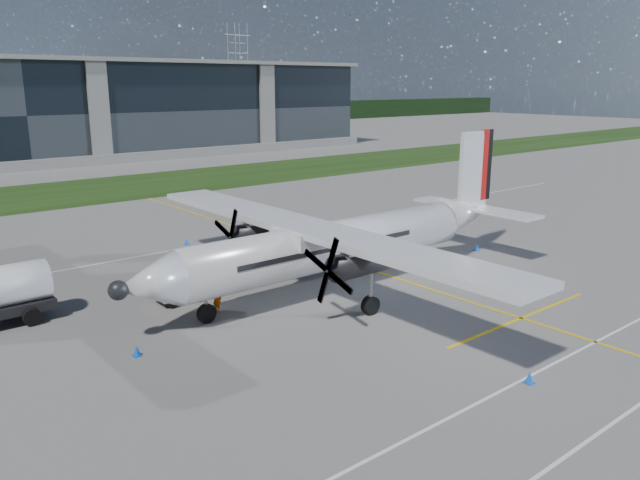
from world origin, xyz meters
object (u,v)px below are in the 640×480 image
safety_cone_stbdwing (187,242)px  turboprop_aircraft (344,215)px  pylon_east (238,73)px  safety_cone_portwing (529,378)px  ground_crew_person (217,294)px  safety_cone_tail (477,247)px  safety_cone_nose_port (137,351)px  baggage_tug (180,287)px

safety_cone_stbdwing → turboprop_aircraft: bearing=-80.0°
pylon_east → safety_cone_portwing: bearing=-118.8°
safety_cone_stbdwing → safety_cone_portwing: bearing=-89.9°
pylon_east → safety_cone_portwing: (-88.11, -160.33, -14.75)m
pylon_east → safety_cone_stbdwing: bearing=-123.9°
ground_crew_person → safety_cone_tail: bearing=-97.3°
safety_cone_tail → safety_cone_nose_port: bearing=-177.0°
baggage_tug → safety_cone_tail: bearing=-10.2°
pylon_east → safety_cone_tail: size_ratio=60.00×
safety_cone_stbdwing → baggage_tug: bearing=-119.4°
ground_crew_person → safety_cone_portwing: size_ratio=3.85×
safety_cone_stbdwing → safety_cone_nose_port: same height
safety_cone_tail → safety_cone_portwing: size_ratio=1.00×
safety_cone_portwing → ground_crew_person: bearing=110.0°
ground_crew_person → safety_cone_nose_port: (-5.67, -2.57, -0.71)m
safety_cone_stbdwing → safety_cone_nose_port: (-11.16, -16.42, 0.00)m
turboprop_aircraft → safety_cone_portwing: 15.04m
turboprop_aircraft → safety_cone_stbdwing: (-2.62, 14.88, -4.11)m
baggage_tug → safety_cone_portwing: baggage_tug is taller
turboprop_aircraft → safety_cone_portwing: turboprop_aircraft is taller
pylon_east → baggage_tug: (-94.43, -142.31, -14.17)m
safety_cone_tail → safety_cone_nose_port: 26.71m
pylon_east → safety_cone_tail: 163.95m
safety_cone_tail → safety_cone_stbdwing: bearing=135.9°
turboprop_aircraft → safety_cone_stbdwing: bearing=100.0°
baggage_tug → safety_cone_tail: (21.77, -3.93, -0.58)m
safety_cone_tail → safety_cone_stbdwing: 21.60m
safety_cone_portwing → safety_cone_nose_port: bearing=131.5°
ground_crew_person → safety_cone_stbdwing: size_ratio=3.85×
safety_cone_stbdwing → safety_cone_nose_port: 19.85m
pylon_east → turboprop_aircraft: (-85.56, -146.09, -10.64)m
baggage_tug → pylon_east: bearing=56.4°
pylon_east → safety_cone_tail: bearing=-116.4°
ground_crew_person → safety_cone_stbdwing: ground_crew_person is taller
pylon_east → safety_cone_nose_port: (-99.34, -147.63, -14.75)m
ground_crew_person → safety_cone_portwing: (5.56, -15.27, -0.71)m
pylon_east → safety_cone_tail: (-72.66, -146.23, -14.75)m
baggage_tug → ground_crew_person: (0.77, -2.75, 0.13)m
baggage_tug → ground_crew_person: ground_crew_person is taller
safety_cone_tail → safety_cone_nose_port: size_ratio=1.00×
turboprop_aircraft → baggage_tug: turboprop_aircraft is taller
safety_cone_portwing → turboprop_aircraft: bearing=79.9°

